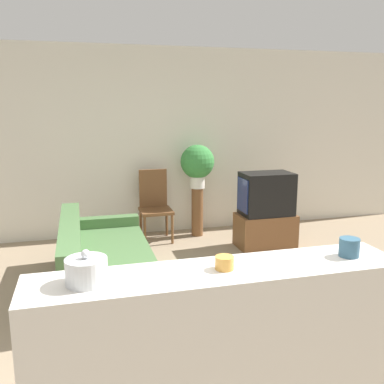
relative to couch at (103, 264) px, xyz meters
name	(u,v)px	position (x,y,z in m)	size (l,w,h in m)	color
ground_plane	(195,364)	(0.57, -1.55, -0.26)	(14.00, 14.00, 0.00)	gray
wall_back	(132,143)	(0.57, 1.88, 1.09)	(9.00, 0.06, 2.70)	silver
couch	(103,264)	(0.00, 0.00, 0.00)	(0.91, 1.91, 0.72)	#476B3D
tv_stand	(265,230)	(2.20, 0.80, -0.04)	(0.77, 0.45, 0.45)	brown
television	(266,194)	(2.19, 0.80, 0.47)	(0.68, 0.43, 0.56)	black
wooden_chair	(155,203)	(0.82, 1.51, 0.27)	(0.44, 0.44, 0.99)	brown
plant_stand	(197,212)	(1.45, 1.52, 0.09)	(0.17, 0.17, 0.71)	brown
potted_plant	(197,163)	(1.45, 1.52, 0.81)	(0.48, 0.48, 0.62)	white
foreground_counter	(220,345)	(0.57, -2.10, 0.22)	(2.22, 0.44, 0.96)	silver
decorative_bowl	(86,271)	(-0.18, -2.10, 0.77)	(0.22, 0.22, 0.19)	silver
candle_jar	(225,263)	(0.59, -2.10, 0.74)	(0.11, 0.11, 0.08)	gold
coffee_tin	(349,247)	(1.41, -2.10, 0.76)	(0.13, 0.13, 0.12)	#335B75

